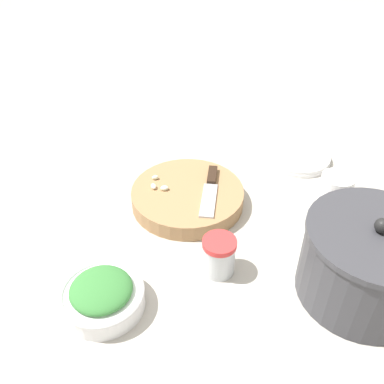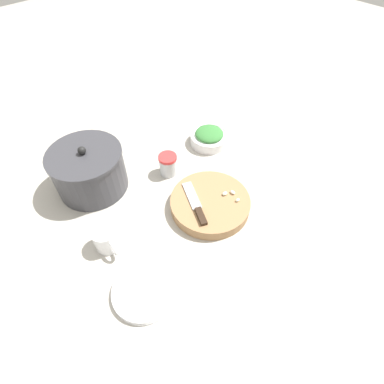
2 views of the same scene
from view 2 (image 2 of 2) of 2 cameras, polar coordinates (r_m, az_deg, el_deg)
name	(u,v)px [view 2 (image 2 of 2)]	position (r m, az deg, el deg)	size (l,w,h in m)	color
ground_plane	(185,200)	(1.10, -1.35, -1.56)	(5.00, 5.00, 0.00)	#B2ADA3
cutting_board	(210,203)	(1.06, 3.46, -2.20)	(0.28, 0.28, 0.04)	#9E754C
chef_knife	(196,205)	(1.02, 0.78, -2.53)	(0.11, 0.19, 0.01)	black
garlic_cloves	(231,195)	(1.06, 7.40, -0.51)	(0.04, 0.06, 0.01)	silver
herb_bowl	(209,137)	(1.31, 3.28, 10.42)	(0.16, 0.16, 0.07)	white
spice_jar	(168,165)	(1.16, -4.58, 5.24)	(0.07, 0.07, 0.09)	silver
coffee_mug	(107,239)	(0.99, -15.96, -8.55)	(0.08, 0.11, 0.08)	white
plate_stack	(144,291)	(0.92, -9.13, -18.14)	(0.19, 0.19, 0.02)	white
stock_pot	(89,170)	(1.14, -19.00, 3.91)	(0.26, 0.26, 0.19)	#38383D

